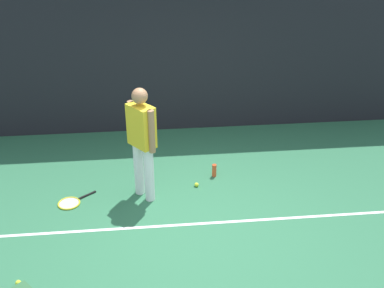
# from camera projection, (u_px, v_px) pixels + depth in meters

# --- Properties ---
(ground_plane) EXTENTS (12.00, 12.00, 0.00)m
(ground_plane) POSITION_uv_depth(u_px,v_px,m) (195.00, 222.00, 6.25)
(ground_plane) COLOR #2D6B47
(back_fence) EXTENTS (10.00, 0.10, 2.99)m
(back_fence) POSITION_uv_depth(u_px,v_px,m) (177.00, 52.00, 8.20)
(back_fence) COLOR black
(back_fence) RESTS_ON ground
(court_line) EXTENTS (9.00, 0.05, 0.00)m
(court_line) POSITION_uv_depth(u_px,v_px,m) (195.00, 224.00, 6.22)
(court_line) COLOR white
(court_line) RESTS_ON ground
(tennis_player) EXTENTS (0.42, 0.45, 1.70)m
(tennis_player) POSITION_uv_depth(u_px,v_px,m) (142.00, 138.00, 6.37)
(tennis_player) COLOR white
(tennis_player) RESTS_ON ground
(tennis_racket) EXTENTS (0.59, 0.51, 0.03)m
(tennis_racket) POSITION_uv_depth(u_px,v_px,m) (71.00, 202.00, 6.65)
(tennis_racket) COLOR black
(tennis_racket) RESTS_ON ground
(tennis_ball_near_player) EXTENTS (0.07, 0.07, 0.07)m
(tennis_ball_near_player) POSITION_uv_depth(u_px,v_px,m) (18.00, 283.00, 5.21)
(tennis_ball_near_player) COLOR #CCE033
(tennis_ball_near_player) RESTS_ON ground
(tennis_ball_by_fence) EXTENTS (0.07, 0.07, 0.07)m
(tennis_ball_by_fence) POSITION_uv_depth(u_px,v_px,m) (197.00, 185.00, 7.03)
(tennis_ball_by_fence) COLOR #CCE033
(tennis_ball_by_fence) RESTS_ON ground
(water_bottle) EXTENTS (0.07, 0.07, 0.21)m
(water_bottle) POSITION_uv_depth(u_px,v_px,m) (214.00, 170.00, 7.27)
(water_bottle) COLOR #D84C26
(water_bottle) RESTS_ON ground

